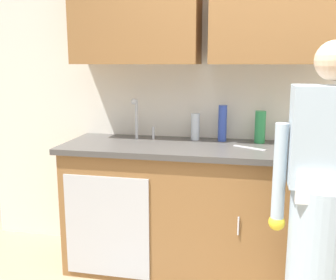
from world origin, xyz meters
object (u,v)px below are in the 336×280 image
object	(u,v)px
sponge	(298,150)
knife_on_counter	(249,148)
bottle_soap	(222,123)
sink	(137,144)
bottle_water_short	(195,127)
cup_by_sink	(313,143)
bottle_cleaner_spray	(260,127)
person_at_sink	(322,220)

from	to	relation	value
sponge	knife_on_counter	bearing A→B (deg)	170.46
bottle_soap	knife_on_counter	world-z (taller)	bottle_soap
sink	bottle_soap	bearing A→B (deg)	17.11
bottle_water_short	cup_by_sink	bearing A→B (deg)	-13.71
bottle_water_short	sponge	size ratio (longest dim) A/B	1.84
knife_on_counter	bottle_water_short	bearing A→B (deg)	1.59
sink	bottle_cleaner_spray	size ratio (longest dim) A/B	2.16
bottle_soap	sponge	size ratio (longest dim) A/B	2.42
knife_on_counter	cup_by_sink	bearing A→B (deg)	-147.94
bottle_cleaner_spray	knife_on_counter	xyz separation A→B (m)	(-0.07, -0.20, -0.11)
cup_by_sink	sponge	distance (m)	0.13
person_at_sink	bottle_water_short	distance (m)	1.17
bottle_water_short	sponge	bearing A→B (deg)	-20.60
cup_by_sink	knife_on_counter	distance (m)	0.41
cup_by_sink	sponge	size ratio (longest dim) A/B	0.85
sink	cup_by_sink	distance (m)	1.22
person_at_sink	bottle_soap	bearing A→B (deg)	126.68
sink	knife_on_counter	bearing A→B (deg)	-2.05
sink	cup_by_sink	bearing A→B (deg)	-0.57
bottle_soap	knife_on_counter	distance (m)	0.32
cup_by_sink	bottle_water_short	bearing A→B (deg)	166.29
bottle_water_short	sponge	world-z (taller)	bottle_water_short
bottle_soap	bottle_cleaner_spray	size ratio (longest dim) A/B	1.15
person_at_sink	sponge	bearing A→B (deg)	98.81
bottle_cleaner_spray	knife_on_counter	world-z (taller)	bottle_cleaner_spray
bottle_cleaner_spray	bottle_soap	bearing A→B (deg)	177.03
person_at_sink	bottle_soap	xyz separation A→B (m)	(-0.59, 0.79, 0.38)
bottle_water_short	knife_on_counter	distance (m)	0.47
bottle_water_short	knife_on_counter	xyz separation A→B (m)	(0.40, -0.21, -0.10)
bottle_soap	sponge	world-z (taller)	bottle_soap
bottle_water_short	bottle_cleaner_spray	size ratio (longest dim) A/B	0.87
sink	bottle_water_short	distance (m)	0.46
bottle_cleaner_spray	knife_on_counter	size ratio (longest dim) A/B	0.97
bottle_cleaner_spray	sponge	xyz separation A→B (m)	(0.24, -0.25, -0.10)
sink	bottle_cleaner_spray	distance (m)	0.90
sponge	bottle_water_short	bearing A→B (deg)	159.40
person_at_sink	knife_on_counter	size ratio (longest dim) A/B	6.75
sink	sponge	xyz separation A→B (m)	(1.11, -0.08, 0.03)
cup_by_sink	person_at_sink	bearing A→B (deg)	-92.11
bottle_soap	knife_on_counter	size ratio (longest dim) A/B	1.11
bottle_water_short	knife_on_counter	size ratio (longest dim) A/B	0.84
sponge	bottle_soap	bearing A→B (deg)	152.29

